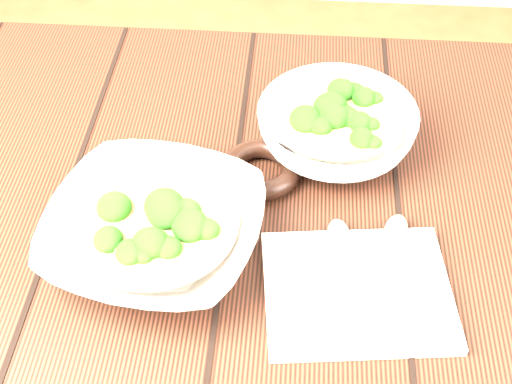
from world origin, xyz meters
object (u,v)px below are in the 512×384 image
Objects in this scene: table at (246,289)px; soup_bowl_front at (154,230)px; trivet at (260,170)px; soup_bowl_back at (336,128)px; napkin at (357,291)px.

soup_bowl_front reaches higher than table.
table is at bearing -98.03° from trivet.
soup_bowl_front is 1.10× the size of soup_bowl_back.
trivet is (-0.09, -0.06, -0.02)m from soup_bowl_back.
napkin is (0.22, -0.05, -0.03)m from soup_bowl_front.
soup_bowl_front is 1.39× the size of napkin.
soup_bowl_front reaches higher than trivet.
table is 11.95× the size of trivet.
soup_bowl_back reaches higher than table.
trivet is 0.20m from napkin.
soup_bowl_front is 2.72× the size of trivet.
trivet is at bearing 48.67° from soup_bowl_front.
table is at bearing 139.88° from napkin.
soup_bowl_back is at bearing 89.31° from napkin.
table is 6.10× the size of napkin.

